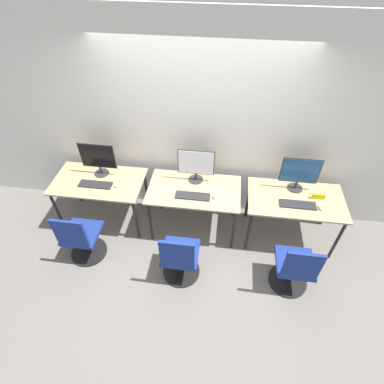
# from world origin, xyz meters

# --- Properties ---
(ground_plane) EXTENTS (20.00, 20.00, 0.00)m
(ground_plane) POSITION_xyz_m (0.00, 0.00, 0.00)
(ground_plane) COLOR slate
(wall_back) EXTENTS (12.00, 0.05, 2.80)m
(wall_back) POSITION_xyz_m (0.00, 0.83, 1.40)
(wall_back) COLOR silver
(wall_back) RESTS_ON ground_plane
(desk_left) EXTENTS (1.23, 0.71, 0.76)m
(desk_left) POSITION_xyz_m (-1.33, 0.35, 0.68)
(desk_left) COLOR tan
(desk_left) RESTS_ON ground_plane
(monitor_left) EXTENTS (0.49, 0.20, 0.49)m
(monitor_left) POSITION_xyz_m (-1.33, 0.51, 1.02)
(monitor_left) COLOR #2D2D2D
(monitor_left) RESTS_ON desk_left
(keyboard_left) EXTENTS (0.45, 0.14, 0.02)m
(keyboard_left) POSITION_xyz_m (-1.33, 0.26, 0.77)
(keyboard_left) COLOR #262628
(keyboard_left) RESTS_ON desk_left
(mouse_left) EXTENTS (0.06, 0.09, 0.03)m
(mouse_left) POSITION_xyz_m (-1.05, 0.29, 0.77)
(mouse_left) COLOR silver
(mouse_left) RESTS_ON desk_left
(office_chair_left) EXTENTS (0.48, 0.48, 0.89)m
(office_chair_left) POSITION_xyz_m (-1.38, -0.36, 0.36)
(office_chair_left) COLOR black
(office_chair_left) RESTS_ON ground_plane
(desk_center) EXTENTS (1.23, 0.71, 0.76)m
(desk_center) POSITION_xyz_m (0.00, 0.35, 0.68)
(desk_center) COLOR tan
(desk_center) RESTS_ON ground_plane
(monitor_center) EXTENTS (0.49, 0.20, 0.49)m
(monitor_center) POSITION_xyz_m (0.00, 0.55, 1.02)
(monitor_center) COLOR #2D2D2D
(monitor_center) RESTS_ON desk_center
(keyboard_center) EXTENTS (0.45, 0.14, 0.02)m
(keyboard_center) POSITION_xyz_m (0.00, 0.21, 0.77)
(keyboard_center) COLOR #262628
(keyboard_center) RESTS_ON desk_center
(mouse_center) EXTENTS (0.06, 0.09, 0.03)m
(mouse_center) POSITION_xyz_m (0.28, 0.24, 0.77)
(mouse_center) COLOR silver
(mouse_center) RESTS_ON desk_center
(office_chair_center) EXTENTS (0.48, 0.48, 0.89)m
(office_chair_center) POSITION_xyz_m (-0.06, -0.49, 0.36)
(office_chair_center) COLOR black
(office_chair_center) RESTS_ON ground_plane
(desk_right) EXTENTS (1.23, 0.71, 0.76)m
(desk_right) POSITION_xyz_m (1.33, 0.35, 0.68)
(desk_right) COLOR tan
(desk_right) RESTS_ON ground_plane
(monitor_right) EXTENTS (0.49, 0.20, 0.49)m
(monitor_right) POSITION_xyz_m (1.33, 0.55, 1.02)
(monitor_right) COLOR #2D2D2D
(monitor_right) RESTS_ON desk_right
(keyboard_right) EXTENTS (0.45, 0.14, 0.02)m
(keyboard_right) POSITION_xyz_m (1.33, 0.23, 0.77)
(keyboard_right) COLOR #262628
(keyboard_right) RESTS_ON desk_right
(mouse_right) EXTENTS (0.06, 0.09, 0.03)m
(mouse_right) POSITION_xyz_m (1.61, 0.21, 0.77)
(mouse_right) COLOR silver
(mouse_right) RESTS_ON desk_right
(office_chair_right) EXTENTS (0.48, 0.48, 0.89)m
(office_chair_right) POSITION_xyz_m (1.30, -0.46, 0.36)
(office_chair_right) COLOR black
(office_chair_right) RESTS_ON ground_plane
(placard_right) EXTENTS (0.16, 0.03, 0.08)m
(placard_right) POSITION_xyz_m (1.60, 0.39, 0.80)
(placard_right) COLOR yellow
(placard_right) RESTS_ON desk_right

